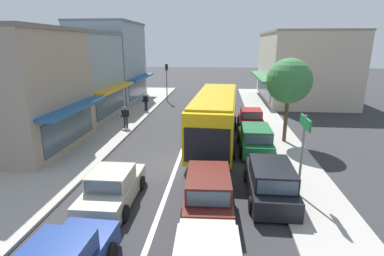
{
  "coord_description": "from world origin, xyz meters",
  "views": [
    {
      "loc": [
        2.23,
        -15.07,
        6.33
      ],
      "look_at": [
        0.52,
        3.04,
        1.2
      ],
      "focal_mm": 28.0,
      "sensor_mm": 36.0,
      "label": 1
    }
  ],
  "objects_px": {
    "parked_wagon_kerb_front": "(270,181)",
    "directional_road_sign": "(304,137)",
    "sedan_adjacent_lane_lead": "(113,188)",
    "street_tree_right": "(289,81)",
    "pedestrian_browsing_midblock": "(125,116)",
    "city_bus": "(215,114)",
    "parked_sedan_kerb_third": "(251,119)",
    "wagon_queue_gap_filler": "(208,190)",
    "pedestrian_with_handbag_near": "(146,101)",
    "parked_wagon_kerb_second": "(255,139)",
    "traffic_light_downstreet": "(167,76)"
  },
  "relations": [
    {
      "from": "sedan_adjacent_lane_lead",
      "to": "parked_wagon_kerb_front",
      "type": "height_order",
      "value": "parked_wagon_kerb_front"
    },
    {
      "from": "traffic_light_downstreet",
      "to": "pedestrian_browsing_midblock",
      "type": "bearing_deg",
      "value": -95.67
    },
    {
      "from": "wagon_queue_gap_filler",
      "to": "sedan_adjacent_lane_lead",
      "type": "distance_m",
      "value": 3.9
    },
    {
      "from": "pedestrian_with_handbag_near",
      "to": "pedestrian_browsing_midblock",
      "type": "xyz_separation_m",
      "value": [
        -0.09,
        -6.06,
        0.0
      ]
    },
    {
      "from": "wagon_queue_gap_filler",
      "to": "parked_wagon_kerb_front",
      "type": "height_order",
      "value": "same"
    },
    {
      "from": "wagon_queue_gap_filler",
      "to": "directional_road_sign",
      "type": "xyz_separation_m",
      "value": [
        3.79,
        1.21,
        1.93
      ]
    },
    {
      "from": "sedan_adjacent_lane_lead",
      "to": "pedestrian_with_handbag_near",
      "type": "height_order",
      "value": "pedestrian_with_handbag_near"
    },
    {
      "from": "sedan_adjacent_lane_lead",
      "to": "pedestrian_with_handbag_near",
      "type": "distance_m",
      "value": 17.06
    },
    {
      "from": "street_tree_right",
      "to": "pedestrian_browsing_midblock",
      "type": "distance_m",
      "value": 11.99
    },
    {
      "from": "street_tree_right",
      "to": "parked_wagon_kerb_front",
      "type": "bearing_deg",
      "value": -105.51
    },
    {
      "from": "parked_wagon_kerb_front",
      "to": "directional_road_sign",
      "type": "bearing_deg",
      "value": 6.51
    },
    {
      "from": "pedestrian_browsing_midblock",
      "to": "parked_wagon_kerb_front",
      "type": "bearing_deg",
      "value": -46.19
    },
    {
      "from": "city_bus",
      "to": "traffic_light_downstreet",
      "type": "bearing_deg",
      "value": 112.11
    },
    {
      "from": "parked_wagon_kerb_front",
      "to": "directional_road_sign",
      "type": "relative_size",
      "value": 1.25
    },
    {
      "from": "sedan_adjacent_lane_lead",
      "to": "street_tree_right",
      "type": "height_order",
      "value": "street_tree_right"
    },
    {
      "from": "pedestrian_with_handbag_near",
      "to": "directional_road_sign",
      "type": "bearing_deg",
      "value": -56.22
    },
    {
      "from": "sedan_adjacent_lane_lead",
      "to": "parked_sedan_kerb_third",
      "type": "xyz_separation_m",
      "value": [
        6.69,
        12.17,
        0.0
      ]
    },
    {
      "from": "wagon_queue_gap_filler",
      "to": "pedestrian_with_handbag_near",
      "type": "bearing_deg",
      "value": 111.58
    },
    {
      "from": "sedan_adjacent_lane_lead",
      "to": "directional_road_sign",
      "type": "xyz_separation_m",
      "value": [
        7.69,
        1.21,
        2.01
      ]
    },
    {
      "from": "wagon_queue_gap_filler",
      "to": "sedan_adjacent_lane_lead",
      "type": "bearing_deg",
      "value": 180.0
    },
    {
      "from": "parked_wagon_kerb_front",
      "to": "parked_sedan_kerb_third",
      "type": "relative_size",
      "value": 1.07
    },
    {
      "from": "traffic_light_downstreet",
      "to": "wagon_queue_gap_filler",
      "type": "bearing_deg",
      "value": -76.02
    },
    {
      "from": "city_bus",
      "to": "directional_road_sign",
      "type": "distance_m",
      "value": 8.16
    },
    {
      "from": "street_tree_right",
      "to": "parked_wagon_kerb_second",
      "type": "bearing_deg",
      "value": -139.86
    },
    {
      "from": "city_bus",
      "to": "street_tree_right",
      "type": "relative_size",
      "value": 2.0
    },
    {
      "from": "city_bus",
      "to": "pedestrian_with_handbag_near",
      "type": "height_order",
      "value": "city_bus"
    },
    {
      "from": "directional_road_sign",
      "to": "pedestrian_browsing_midblock",
      "type": "xyz_separation_m",
      "value": [
        -10.54,
        9.57,
        -1.61
      ]
    },
    {
      "from": "parked_sedan_kerb_third",
      "to": "pedestrian_with_handbag_near",
      "type": "distance_m",
      "value": 10.54
    },
    {
      "from": "parked_sedan_kerb_third",
      "to": "pedestrian_browsing_midblock",
      "type": "xyz_separation_m",
      "value": [
        -9.54,
        -1.4,
        0.4
      ]
    },
    {
      "from": "parked_sedan_kerb_third",
      "to": "traffic_light_downstreet",
      "type": "bearing_deg",
      "value": 129.19
    },
    {
      "from": "sedan_adjacent_lane_lead",
      "to": "wagon_queue_gap_filler",
      "type": "bearing_deg",
      "value": -0.0
    },
    {
      "from": "wagon_queue_gap_filler",
      "to": "pedestrian_with_handbag_near",
      "type": "distance_m",
      "value": 18.1
    },
    {
      "from": "traffic_light_downstreet",
      "to": "directional_road_sign",
      "type": "relative_size",
      "value": 1.17
    },
    {
      "from": "parked_wagon_kerb_second",
      "to": "pedestrian_browsing_midblock",
      "type": "bearing_deg",
      "value": 157.22
    },
    {
      "from": "sedan_adjacent_lane_lead",
      "to": "pedestrian_browsing_midblock",
      "type": "xyz_separation_m",
      "value": [
        -2.85,
        10.77,
        0.4
      ]
    },
    {
      "from": "wagon_queue_gap_filler",
      "to": "sedan_adjacent_lane_lead",
      "type": "height_order",
      "value": "wagon_queue_gap_filler"
    },
    {
      "from": "sedan_adjacent_lane_lead",
      "to": "directional_road_sign",
      "type": "height_order",
      "value": "directional_road_sign"
    },
    {
      "from": "directional_road_sign",
      "to": "pedestrian_browsing_midblock",
      "type": "bearing_deg",
      "value": 137.76
    },
    {
      "from": "parked_sedan_kerb_third",
      "to": "pedestrian_browsing_midblock",
      "type": "distance_m",
      "value": 9.65
    },
    {
      "from": "city_bus",
      "to": "parked_wagon_kerb_front",
      "type": "distance_m",
      "value": 7.85
    },
    {
      "from": "wagon_queue_gap_filler",
      "to": "sedan_adjacent_lane_lead",
      "type": "relative_size",
      "value": 1.09
    },
    {
      "from": "parked_wagon_kerb_front",
      "to": "parked_sedan_kerb_third",
      "type": "distance_m",
      "value": 11.11
    },
    {
      "from": "city_bus",
      "to": "traffic_light_downstreet",
      "type": "height_order",
      "value": "traffic_light_downstreet"
    },
    {
      "from": "city_bus",
      "to": "directional_road_sign",
      "type": "bearing_deg",
      "value": -62.96
    },
    {
      "from": "wagon_queue_gap_filler",
      "to": "directional_road_sign",
      "type": "bearing_deg",
      "value": 17.64
    },
    {
      "from": "parked_wagon_kerb_front",
      "to": "traffic_light_downstreet",
      "type": "bearing_deg",
      "value": 110.88
    },
    {
      "from": "parked_sedan_kerb_third",
      "to": "directional_road_sign",
      "type": "height_order",
      "value": "directional_road_sign"
    },
    {
      "from": "city_bus",
      "to": "wagon_queue_gap_filler",
      "type": "xyz_separation_m",
      "value": [
        -0.1,
        -8.44,
        -1.14
      ]
    },
    {
      "from": "parked_wagon_kerb_second",
      "to": "directional_road_sign",
      "type": "distance_m",
      "value": 6.1
    },
    {
      "from": "directional_road_sign",
      "to": "street_tree_right",
      "type": "bearing_deg",
      "value": 83.28
    }
  ]
}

